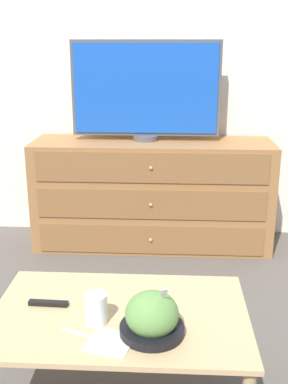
% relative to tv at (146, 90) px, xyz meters
% --- Properties ---
extents(ground_plane, '(12.00, 12.00, 0.00)m').
position_rel_tv_xyz_m(ground_plane, '(-0.09, 0.21, -1.07)').
color(ground_plane, '#56514C').
extents(wall_back, '(12.00, 0.05, 2.60)m').
position_rel_tv_xyz_m(wall_back, '(-0.09, 0.24, 0.23)').
color(wall_back, white).
rests_on(wall_back, ground_plane).
extents(dresser, '(1.61, 0.47, 0.74)m').
position_rel_tv_xyz_m(dresser, '(0.05, -0.05, -0.70)').
color(dresser, '#9E6B3D').
rests_on(dresser, ground_plane).
extents(tv, '(0.98, 0.17, 0.65)m').
position_rel_tv_xyz_m(tv, '(0.00, 0.00, 0.00)').
color(tv, '#515156').
rests_on(tv, dresser).
extents(coffee_table, '(0.98, 0.64, 0.39)m').
position_rel_tv_xyz_m(coffee_table, '(-0.02, -1.60, -0.73)').
color(coffee_table, tan).
rests_on(coffee_table, ground_plane).
extents(takeout_bowl, '(0.23, 0.23, 0.20)m').
position_rel_tv_xyz_m(takeout_bowl, '(0.11, -1.73, -0.62)').
color(takeout_bowl, black).
rests_on(takeout_bowl, coffee_table).
extents(drink_cup, '(0.08, 0.08, 0.11)m').
position_rel_tv_xyz_m(drink_cup, '(-0.10, -1.67, -0.63)').
color(drink_cup, beige).
rests_on(drink_cup, coffee_table).
extents(napkin, '(0.18, 0.18, 0.00)m').
position_rel_tv_xyz_m(napkin, '(-0.03, -1.79, -0.68)').
color(napkin, white).
rests_on(napkin, coffee_table).
extents(knife, '(0.17, 0.08, 0.01)m').
position_rel_tv_xyz_m(knife, '(-0.13, -1.76, -0.68)').
color(knife, white).
rests_on(knife, coffee_table).
extents(remote_control, '(0.16, 0.03, 0.02)m').
position_rel_tv_xyz_m(remote_control, '(-0.30, -1.56, -0.67)').
color(remote_control, black).
rests_on(remote_control, coffee_table).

